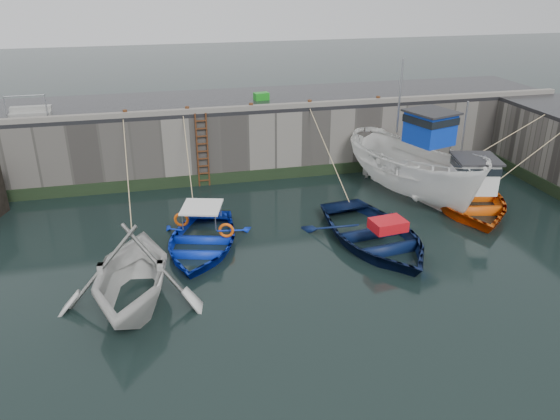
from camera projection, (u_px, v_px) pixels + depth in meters
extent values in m
plane|color=black|center=(315.00, 304.00, 15.41)|extent=(120.00, 120.00, 0.00)
cube|color=slate|center=(239.00, 133.00, 25.91)|extent=(30.00, 5.00, 3.00)
cube|color=black|center=(238.00, 100.00, 25.27)|extent=(30.00, 5.00, 0.16)
cube|color=slate|center=(247.00, 108.00, 23.11)|extent=(30.00, 0.30, 0.20)
cube|color=black|center=(249.00, 176.00, 24.16)|extent=(30.00, 0.08, 0.50)
cylinder|color=#3F1E0F|center=(197.00, 151.00, 23.10)|extent=(0.07, 0.07, 3.20)
cylinder|color=#3F1E0F|center=(208.00, 150.00, 23.20)|extent=(0.07, 0.07, 3.20)
cube|color=#3F1E0F|center=(204.00, 180.00, 23.68)|extent=(0.44, 0.06, 0.05)
cube|color=#3F1E0F|center=(204.00, 173.00, 23.54)|extent=(0.44, 0.06, 0.05)
cube|color=#3F1E0F|center=(203.00, 166.00, 23.41)|extent=(0.44, 0.06, 0.05)
cube|color=#3F1E0F|center=(203.00, 159.00, 23.28)|extent=(0.44, 0.06, 0.05)
cube|color=#3F1E0F|center=(203.00, 151.00, 23.14)|extent=(0.44, 0.06, 0.05)
cube|color=#3F1E0F|center=(202.00, 144.00, 23.01)|extent=(0.44, 0.06, 0.05)
cube|color=#3F1E0F|center=(202.00, 136.00, 22.88)|extent=(0.44, 0.06, 0.05)
cube|color=#3F1E0F|center=(201.00, 129.00, 22.74)|extent=(0.44, 0.06, 0.05)
cube|color=#3F1E0F|center=(201.00, 121.00, 22.61)|extent=(0.44, 0.06, 0.05)
imported|color=silver|center=(135.00, 302.00, 15.47)|extent=(4.96, 5.53, 2.61)
imported|color=#0C2BBA|center=(201.00, 247.00, 18.54)|extent=(4.57, 5.51, 0.99)
imported|color=#091538|center=(374.00, 243.00, 18.82)|extent=(4.68, 6.10, 1.17)
imported|color=white|center=(414.00, 173.00, 22.26)|extent=(4.77, 7.72, 2.79)
cube|color=#0C32B6|center=(430.00, 128.00, 20.98)|extent=(1.79, 1.85, 1.20)
cube|color=black|center=(431.00, 119.00, 20.84)|extent=(1.86, 1.93, 0.28)
cube|color=#262628|center=(432.00, 112.00, 20.72)|extent=(2.04, 2.10, 0.08)
cylinder|color=#A5A8AD|center=(400.00, 96.00, 22.03)|extent=(0.08, 0.08, 3.00)
imported|color=#E3540B|center=(465.00, 198.00, 21.78)|extent=(5.61, 6.88, 1.25)
cube|color=white|center=(474.00, 175.00, 20.73)|extent=(1.72, 1.79, 1.20)
cube|color=black|center=(475.00, 166.00, 20.59)|extent=(1.79, 1.86, 0.28)
cube|color=#262628|center=(477.00, 159.00, 20.47)|extent=(1.96, 2.03, 0.08)
cylinder|color=#A5A8AD|center=(463.00, 138.00, 22.01)|extent=(0.08, 0.08, 3.00)
cube|color=#198E1D|center=(261.00, 96.00, 24.93)|extent=(0.71, 0.50, 0.33)
cylinder|color=#A5A8AD|center=(5.00, 109.00, 21.31)|extent=(0.05, 0.05, 1.00)
cylinder|color=#A5A8AD|center=(46.00, 107.00, 21.63)|extent=(0.05, 0.05, 1.00)
cylinder|color=#A5A8AD|center=(24.00, 96.00, 21.28)|extent=(1.50, 0.05, 0.05)
cube|color=gray|center=(30.00, 115.00, 22.08)|extent=(1.60, 0.35, 0.18)
cube|color=gray|center=(31.00, 108.00, 22.32)|extent=(1.60, 0.35, 0.18)
cylinder|color=#3F1E0F|center=(125.00, 113.00, 22.11)|extent=(0.18, 0.18, 0.28)
cylinder|color=#3F1E0F|center=(187.00, 110.00, 22.65)|extent=(0.18, 0.18, 0.28)
cylinder|color=#3F1E0F|center=(251.00, 106.00, 23.23)|extent=(0.18, 0.18, 0.28)
cylinder|color=#3F1E0F|center=(310.00, 103.00, 23.78)|extent=(0.18, 0.18, 0.28)
cylinder|color=#3F1E0F|center=(378.00, 99.00, 24.47)|extent=(0.18, 0.18, 0.28)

